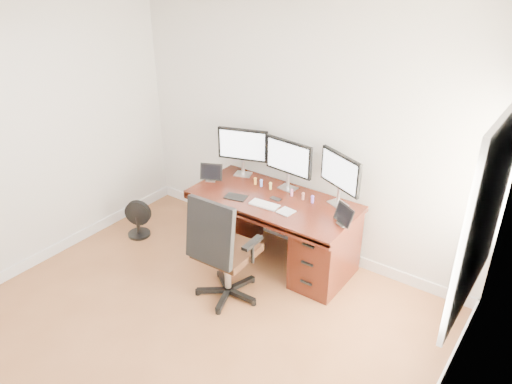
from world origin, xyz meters
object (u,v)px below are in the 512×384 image
Objects in this scene: monitor_center at (289,159)px; keyboard at (264,205)px; floor_fan at (137,219)px; office_chair at (224,266)px; desk at (274,227)px.

keyboard is at bearing -84.01° from monitor_center.
floor_fan is at bearing -148.79° from monitor_center.
monitor_center is at bearing 86.42° from keyboard.
office_chair is 1.26m from monitor_center.
monitor_center is (0.03, 1.04, 0.72)m from office_chair.
floor_fan is 1.92m from monitor_center.
monitor_center is (1.53, 0.75, 0.87)m from floor_fan.
monitor_center is at bearing 90.03° from desk.
office_chair reaches higher than keyboard.
office_chair is 2.01× the size of monitor_center.
desk is at bearing 86.13° from office_chair.
desk is 1.53× the size of office_chair.
monitor_center is at bearing 86.64° from office_chair.
office_chair is 3.82× the size of keyboard.
keyboard is (1.54, 0.31, 0.55)m from floor_fan.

